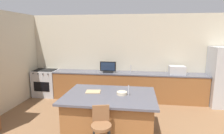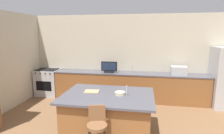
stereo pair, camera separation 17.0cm
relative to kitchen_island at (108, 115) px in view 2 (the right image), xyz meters
name	(u,v)px [view 2 (the right image)]	position (x,y,z in m)	size (l,w,h in m)	color
wall_back	(131,57)	(0.29, 2.60, 0.93)	(7.26, 0.12, 2.81)	beige
counter_back	(129,86)	(0.25, 2.22, -0.01)	(4.96, 0.62, 0.92)	brown
kitchen_island	(108,115)	(0.00, 0.00, 0.00)	(1.91, 1.36, 0.92)	black
range_oven	(48,82)	(-2.63, 2.22, 0.00)	(0.80, 0.63, 0.94)	#B7BABF
microwave	(179,71)	(1.80, 2.22, 0.58)	(0.48, 0.36, 0.26)	#B7BABF
tv_monitor	(109,68)	(-0.39, 2.17, 0.62)	(0.52, 0.16, 0.36)	black
sink_faucet_back	(132,69)	(0.35, 2.32, 0.57)	(0.02, 0.02, 0.24)	#B2B2B7
sink_faucet_island	(127,90)	(0.39, 0.00, 0.56)	(0.02, 0.02, 0.22)	#B2B2B7
bar_stool_center	(97,130)	(-0.01, -0.89, 0.13)	(0.35, 0.37, 1.00)	brown
fruit_bowl	(120,93)	(0.25, 0.03, 0.48)	(0.22, 0.22, 0.06)	beige
cutting_board	(92,91)	(-0.39, 0.11, 0.46)	(0.32, 0.24, 0.02)	tan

